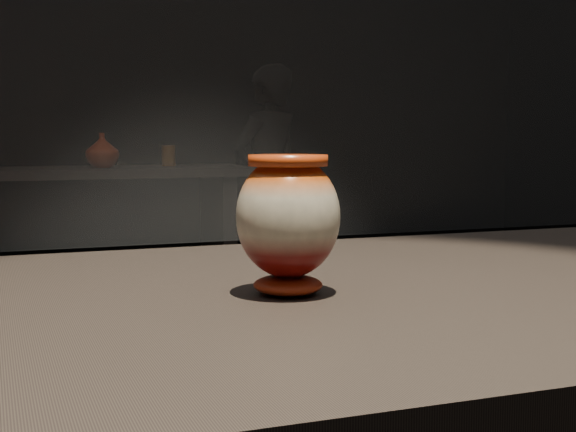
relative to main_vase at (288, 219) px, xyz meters
name	(u,v)px	position (x,y,z in m)	size (l,w,h in m)	color
main_vase	(288,219)	(0.00, 0.00, 0.00)	(0.15, 0.15, 0.16)	#630B08
back_shelf	(67,216)	(0.09, 3.65, -0.35)	(2.00, 0.60, 0.90)	black
back_vase_mid	(102,150)	(0.28, 3.60, 0.01)	(0.18, 0.18, 0.19)	#630B08
back_vase_right	(169,156)	(0.67, 3.70, -0.03)	(0.08, 0.08, 0.12)	brown
visitor	(267,183)	(1.40, 4.10, -0.22)	(0.56, 0.37, 1.53)	black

